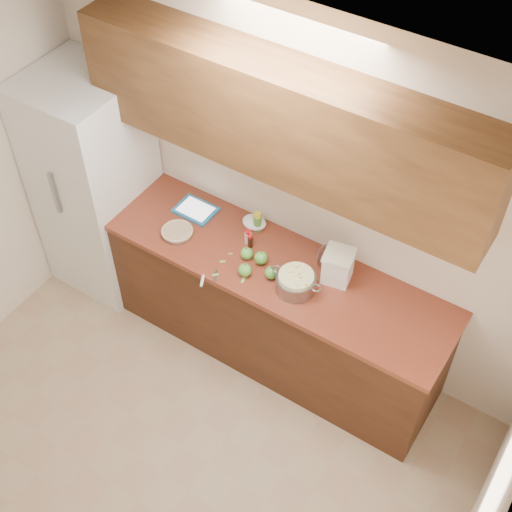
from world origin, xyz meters
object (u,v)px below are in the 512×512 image
Objects in this scene: flour_canister at (338,266)px; colander at (296,282)px; pie at (177,232)px; tablet at (196,210)px.

colander is at bearing -128.90° from flour_canister.
pie is at bearing -178.76° from colander.
flour_canister reaches higher than tablet.
tablet is (-0.95, 0.23, -0.05)m from colander.
tablet is (-0.03, 0.25, -0.01)m from pie.
flour_canister is at bearing 51.10° from colander.
colander is at bearing -12.95° from tablet.
pie is 1.13m from flour_canister.
pie is 0.25m from tablet.
pie is 0.64× the size of colander.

